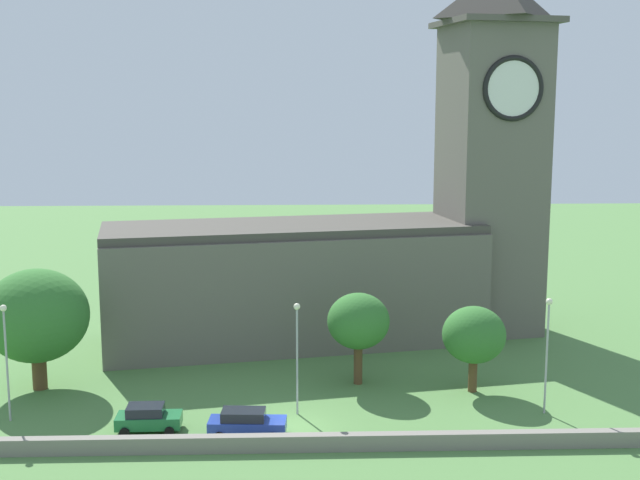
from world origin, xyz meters
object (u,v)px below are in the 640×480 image
(streetlamp_west_end, at_px, (6,345))
(streetlamp_central, at_px, (548,338))
(tree_riverside_west, at_px, (36,316))
(car_green, at_px, (148,418))
(car_blue, at_px, (246,423))
(tree_churchyard, at_px, (358,322))
(church, at_px, (368,233))
(tree_by_tower, at_px, (474,335))
(streetlamp_west_mid, at_px, (297,341))

(streetlamp_west_end, distance_m, streetlamp_central, 35.14)
(streetlamp_west_end, relative_size, tree_riverside_west, 0.88)
(car_green, height_order, car_blue, car_green)
(streetlamp_west_end, xyz_separation_m, tree_churchyard, (23.20, 6.40, -0.40))
(church, bearing_deg, car_blue, -113.33)
(church, xyz_separation_m, tree_by_tower, (6.24, -14.57, -5.04))
(car_green, relative_size, streetlamp_west_mid, 0.54)
(tree_by_tower, bearing_deg, car_green, -163.59)
(streetlamp_west_mid, bearing_deg, tree_churchyard, 52.44)
(car_green, bearing_deg, streetlamp_west_end, 167.67)
(church, xyz_separation_m, streetlamp_central, (10.12, -18.93, -4.03))
(car_blue, distance_m, streetlamp_west_end, 16.36)
(car_green, distance_m, tree_riverside_west, 13.06)
(tree_by_tower, bearing_deg, tree_churchyard, 166.38)
(church, height_order, tree_churchyard, church)
(streetlamp_central, distance_m, tree_by_tower, 5.93)
(car_blue, distance_m, tree_churchyard, 12.77)
(church, distance_m, streetlamp_west_mid, 19.98)
(tree_churchyard, bearing_deg, streetlamp_west_mid, -127.56)
(car_green, bearing_deg, church, 53.20)
(streetlamp_central, bearing_deg, tree_churchyard, 152.12)
(church, distance_m, car_blue, 25.43)
(car_green, distance_m, streetlamp_central, 26.31)
(streetlamp_west_end, distance_m, streetlamp_west_mid, 18.70)
(tree_churchyard, relative_size, tree_riverside_west, 0.77)
(church, distance_m, streetlamp_west_end, 31.69)
(car_blue, xyz_separation_m, tree_churchyard, (7.70, 9.44, 3.85))
(church, relative_size, streetlamp_west_end, 5.08)
(streetlamp_west_end, xyz_separation_m, streetlamp_central, (35.14, 0.08, 0.06))
(streetlamp_west_mid, distance_m, tree_by_tower, 13.19)
(car_green, bearing_deg, tree_churchyard, 31.17)
(car_green, relative_size, streetlamp_west_end, 0.53)
(tree_riverside_west, height_order, tree_by_tower, tree_riverside_west)
(tree_churchyard, height_order, tree_by_tower, tree_churchyard)
(streetlamp_central, bearing_deg, car_green, -175.33)
(car_green, xyz_separation_m, streetlamp_central, (25.87, 2.11, 4.31))
(streetlamp_west_end, distance_m, tree_riverside_west, 6.14)
(streetlamp_west_end, height_order, tree_churchyard, streetlamp_west_end)
(streetlamp_central, distance_m, tree_churchyard, 13.51)
(streetlamp_central, relative_size, tree_riverside_west, 0.89)
(tree_riverside_west, bearing_deg, streetlamp_west_end, -91.38)
(streetlamp_west_mid, height_order, tree_by_tower, streetlamp_west_mid)
(streetlamp_west_mid, distance_m, tree_riverside_west, 19.37)
(streetlamp_west_mid, relative_size, streetlamp_central, 0.96)
(streetlamp_central, bearing_deg, streetlamp_west_mid, 178.44)
(car_blue, bearing_deg, streetlamp_west_mid, 48.23)
(car_blue, xyz_separation_m, streetlamp_west_end, (-15.50, 3.04, 4.25))
(tree_riverside_west, xyz_separation_m, tree_by_tower, (31.11, -1.68, -1.26))
(car_blue, relative_size, streetlamp_central, 0.62)
(car_green, height_order, streetlamp_central, streetlamp_central)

